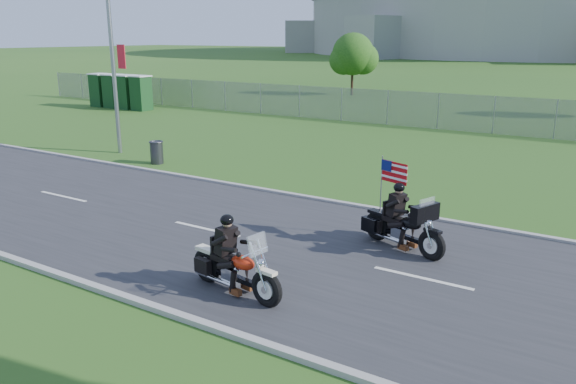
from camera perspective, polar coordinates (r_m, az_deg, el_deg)
The scene contains 14 objects.
ground at distance 14.19m, azimuth -2.04°, elevation -5.36°, with size 420.00×420.00×0.00m, color #234916.
road at distance 14.18m, azimuth -2.04°, elevation -5.29°, with size 120.00×8.00×0.04m, color #28282B.
curb_north at distance 17.50m, azimuth 5.37°, elevation -1.14°, with size 120.00×0.18×0.12m, color #9E9B93.
curb_south at distance 11.33m, azimuth -13.75°, elevation -11.24°, with size 120.00×0.18×0.12m, color #9E9B93.
fence at distance 33.62m, azimuth 10.07°, elevation 8.46°, with size 60.00×0.03×2.00m, color gray.
streetlight at distance 25.92m, azimuth -17.27°, elevation 16.22°, with size 0.90×2.46×10.00m.
porta_toilet_a at distance 40.78m, azimuth -14.70°, elevation 9.64°, with size 1.10×1.10×2.30m, color #123B17.
porta_toilet_b at distance 41.80m, azimuth -16.05°, elevation 9.68°, with size 1.10×1.10×2.30m, color #123B17.
porta_toilet_c at distance 42.85m, azimuth -17.33°, elevation 9.71°, with size 1.10×1.10×2.30m, color #123B17.
porta_toilet_d at distance 43.91m, azimuth -18.55°, elevation 9.74°, with size 1.10×1.10×2.30m, color #123B17.
tree_fence_mid at distance 49.86m, azimuth 6.67°, elevation 13.53°, with size 3.96×3.69×5.30m.
motorcycle_lead at distance 11.47m, azimuth -5.52°, elevation -7.84°, with size 2.48×0.85×1.67m.
motorcycle_follow at distance 13.93m, azimuth 11.62°, elevation -3.59°, with size 2.39×1.23×2.08m.
trash_can at distance 23.56m, azimuth -13.20°, elevation 3.90°, with size 0.52×0.52×0.90m, color #36363B.
Camera 1 is at (7.42, -10.97, 5.09)m, focal length 35.00 mm.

